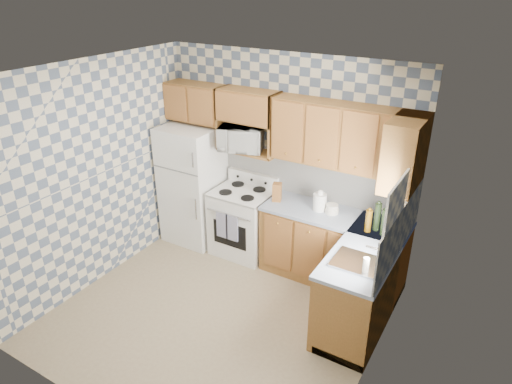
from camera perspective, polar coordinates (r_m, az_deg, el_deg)
floor at (r=5.40m, az=-4.69°, el=-14.95°), size 3.40×3.40×0.00m
back_wall at (r=5.89m, az=3.82°, el=4.04°), size 3.40×0.02×2.70m
right_wall at (r=4.01m, az=15.08°, el=-7.86°), size 0.02×3.20×2.70m
backsplash_back at (r=5.79m, az=7.25°, el=1.86°), size 2.60×0.02×0.56m
backsplash_right at (r=4.77m, az=17.58°, el=-4.66°), size 0.02×1.60×0.56m
refrigerator at (r=6.46m, az=-7.85°, el=0.93°), size 0.75×0.70×1.68m
stove_body at (r=6.23m, az=-1.64°, el=-3.81°), size 0.76×0.65×0.90m
cooktop at (r=6.02m, az=-1.70°, el=-0.03°), size 0.76×0.65×0.02m
backguard at (r=6.20m, az=-0.35°, el=1.70°), size 0.76×0.08×0.17m
dish_towel_left at (r=5.99m, az=-4.23°, el=-4.13°), size 0.17×0.02×0.36m
dish_towel_right at (r=5.91m, az=-3.02°, el=-4.51°), size 0.17×0.02×0.36m
base_cabinets_back at (r=5.76m, az=9.53°, el=-6.96°), size 1.75×0.60×0.88m
base_cabinets_right at (r=5.23m, az=13.37°, el=-11.14°), size 0.60×1.60×0.88m
countertop_back at (r=5.53m, az=9.85°, el=-2.96°), size 1.77×0.63×0.04m
countertop_right at (r=4.97m, az=13.84°, el=-6.85°), size 0.63×1.60×0.04m
upper_cabinets_back at (r=5.28m, az=11.18°, el=6.79°), size 1.75×0.33×0.74m
upper_cabinets_fridge at (r=6.24m, az=-7.52°, el=11.07°), size 0.82×0.33×0.50m
upper_cabinets_right at (r=4.93m, az=18.16°, el=4.65°), size 0.33×0.70×0.74m
microwave_shelf at (r=5.94m, az=-0.93°, el=5.16°), size 0.80×0.33×0.03m
microwave at (r=5.89m, az=-1.87°, el=6.72°), size 0.66×0.54×0.31m
sink at (r=4.67m, az=12.58°, el=-8.62°), size 0.48×0.40×0.03m
window at (r=4.35m, az=16.77°, el=-3.82°), size 0.02×0.66×0.86m
bottle_0 at (r=5.22m, az=14.91°, el=-3.00°), size 0.07×0.07×0.33m
bottle_1 at (r=5.15m, az=15.76°, el=-3.64°), size 0.07×0.07×0.31m
bottle_2 at (r=5.23m, az=16.57°, el=-3.41°), size 0.07×0.07×0.28m
bottle_3 at (r=5.18m, az=13.87°, el=-3.51°), size 0.07×0.07×0.26m
knife_block at (r=5.72m, az=2.65°, el=-0.01°), size 0.14×0.14×0.24m
electric_kettle at (r=5.55m, az=7.96°, el=-1.25°), size 0.16×0.16×0.21m
food_containers at (r=5.52m, az=9.47°, el=-2.08°), size 0.16×0.16×0.11m
soap_bottle at (r=4.51m, az=13.56°, el=-8.93°), size 0.06×0.06×0.17m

